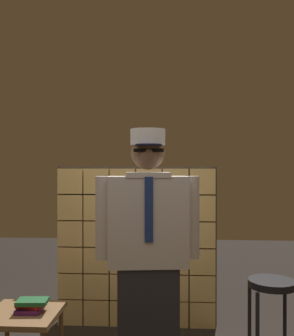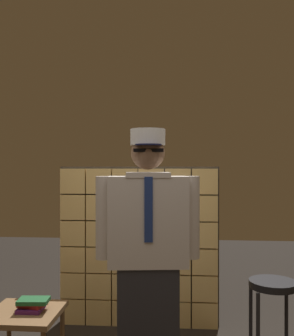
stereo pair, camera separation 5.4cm
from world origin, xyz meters
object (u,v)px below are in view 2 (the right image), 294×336
side_table (25,320)px  book_stack (32,304)px  standing_person (148,255)px  bar_stool (273,307)px

side_table → book_stack: size_ratio=2.17×
standing_person → side_table: (-0.93, 0.09, -0.52)m
bar_stool → standing_person: bearing=-170.7°
side_table → standing_person: bearing=-5.7°
bar_stool → side_table: size_ratio=1.45×
standing_person → side_table: standing_person is taller
standing_person → bar_stool: (0.90, 0.15, -0.40)m
bar_stool → book_stack: (-1.77, -0.04, -0.01)m
standing_person → side_table: 1.07m
standing_person → book_stack: 0.97m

